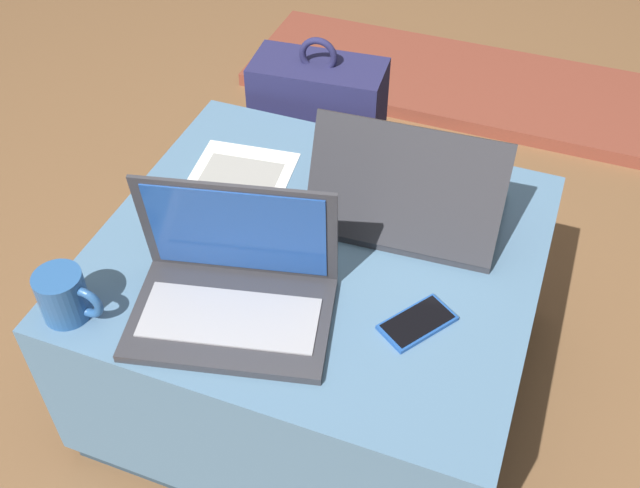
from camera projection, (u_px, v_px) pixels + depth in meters
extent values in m
plane|color=brown|center=(318.00, 377.00, 1.73)|extent=(14.00, 14.00, 0.00)
cube|color=#2A3D4E|center=(318.00, 371.00, 1.72)|extent=(0.80, 0.73, 0.05)
cube|color=slate|center=(318.00, 310.00, 1.57)|extent=(0.84, 0.76, 0.38)
cube|color=#333338|center=(231.00, 318.00, 1.30)|extent=(0.39, 0.30, 0.02)
cube|color=#9E9EA3|center=(230.00, 317.00, 1.29)|extent=(0.32, 0.19, 0.00)
cube|color=#333338|center=(238.00, 230.00, 1.28)|extent=(0.34, 0.11, 0.22)
cube|color=#1E4799|center=(237.00, 232.00, 1.28)|extent=(0.31, 0.10, 0.20)
cube|color=#333338|center=(408.00, 212.00, 1.50)|extent=(0.37, 0.25, 0.02)
cube|color=#B2B2B7|center=(409.00, 206.00, 1.49)|extent=(0.33, 0.15, 0.00)
cube|color=#333338|center=(404.00, 189.00, 1.37)|extent=(0.37, 0.12, 0.22)
cube|color=#B23D93|center=(405.00, 188.00, 1.37)|extent=(0.33, 0.10, 0.19)
cube|color=#1E4C9E|center=(417.00, 323.00, 1.29)|extent=(0.13, 0.15, 0.01)
cube|color=black|center=(418.00, 321.00, 1.29)|extent=(0.12, 0.13, 0.00)
cube|color=#23234C|center=(318.00, 148.00, 1.96)|extent=(0.33, 0.18, 0.49)
cube|color=#1E1E41|center=(328.00, 156.00, 2.09)|extent=(0.26, 0.08, 0.22)
torus|color=#23234C|center=(318.00, 56.00, 1.77)|extent=(0.09, 0.02, 0.09)
cube|color=white|center=(234.00, 189.00, 1.56)|extent=(0.24, 0.32, 0.00)
cube|color=gray|center=(234.00, 188.00, 1.56)|extent=(0.19, 0.22, 0.00)
cylinder|color=#285693|center=(63.00, 295.00, 1.28)|extent=(0.08, 0.08, 0.09)
torus|color=#285693|center=(85.00, 302.00, 1.27)|extent=(0.07, 0.02, 0.07)
cube|color=brown|center=(452.00, 82.00, 2.60)|extent=(1.40, 0.50, 0.04)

